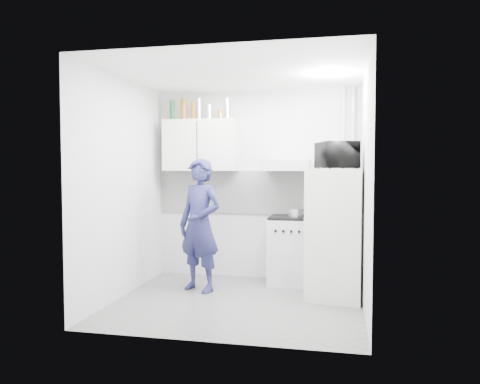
# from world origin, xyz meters

# --- Properties ---
(floor) EXTENTS (2.80, 2.80, 0.00)m
(floor) POSITION_xyz_m (0.00, 0.00, 0.00)
(floor) COLOR #5A5A5A
(floor) RESTS_ON ground
(ceiling) EXTENTS (2.80, 2.80, 0.00)m
(ceiling) POSITION_xyz_m (0.00, 0.00, 2.60)
(ceiling) COLOR white
(ceiling) RESTS_ON wall_back
(wall_back) EXTENTS (2.80, 0.00, 2.80)m
(wall_back) POSITION_xyz_m (0.00, 1.25, 1.30)
(wall_back) COLOR silver
(wall_back) RESTS_ON floor
(wall_left) EXTENTS (0.00, 2.60, 2.60)m
(wall_left) POSITION_xyz_m (-1.40, 0.00, 1.30)
(wall_left) COLOR silver
(wall_left) RESTS_ON floor
(wall_right) EXTENTS (0.00, 2.60, 2.60)m
(wall_right) POSITION_xyz_m (1.40, 0.00, 1.30)
(wall_right) COLOR silver
(wall_right) RESTS_ON floor
(person) EXTENTS (0.71, 0.60, 1.65)m
(person) POSITION_xyz_m (-0.57, 0.41, 0.83)
(person) COLOR #20214C
(person) RESTS_ON floor
(stove) EXTENTS (0.54, 0.54, 0.86)m
(stove) POSITION_xyz_m (0.49, 1.00, 0.43)
(stove) COLOR #BBBBBB
(stove) RESTS_ON floor
(fridge) EXTENTS (0.72, 0.72, 1.53)m
(fridge) POSITION_xyz_m (1.10, 0.41, 0.76)
(fridge) COLOR white
(fridge) RESTS_ON floor
(stove_top) EXTENTS (0.52, 0.52, 0.03)m
(stove_top) POSITION_xyz_m (0.49, 1.00, 0.88)
(stove_top) COLOR black
(stove_top) RESTS_ON stove
(saucepan) EXTENTS (0.19, 0.19, 0.11)m
(saucepan) POSITION_xyz_m (0.57, 0.99, 0.95)
(saucepan) COLOR silver
(saucepan) RESTS_ON stove_top
(microwave) EXTENTS (0.66, 0.55, 0.31)m
(microwave) POSITION_xyz_m (1.10, 0.41, 1.68)
(microwave) COLOR black
(microwave) RESTS_ON fridge
(bottle_a) EXTENTS (0.07, 0.07, 0.28)m
(bottle_a) POSITION_xyz_m (-1.16, 1.07, 2.34)
(bottle_a) COLOR #144C1E
(bottle_a) RESTS_ON upper_cabinet
(bottle_b) EXTENTS (0.08, 0.08, 0.30)m
(bottle_b) POSITION_xyz_m (-0.99, 1.07, 2.35)
(bottle_b) COLOR brown
(bottle_b) RESTS_ON upper_cabinet
(bottle_c) EXTENTS (0.06, 0.06, 0.26)m
(bottle_c) POSITION_xyz_m (-0.85, 1.07, 2.33)
(bottle_c) COLOR brown
(bottle_c) RESTS_ON upper_cabinet
(bottle_d) EXTENTS (0.07, 0.07, 0.30)m
(bottle_d) POSITION_xyz_m (-0.77, 1.07, 2.35)
(bottle_d) COLOR silver
(bottle_d) RESTS_ON upper_cabinet
(canister_a) EXTENTS (0.08, 0.08, 0.20)m
(canister_a) POSITION_xyz_m (-0.63, 1.07, 2.30)
(canister_a) COLOR silver
(canister_a) RESTS_ON upper_cabinet
(canister_b) EXTENTS (0.07, 0.07, 0.14)m
(canister_b) POSITION_xyz_m (-0.47, 1.07, 2.27)
(canister_b) COLOR brown
(canister_b) RESTS_ON upper_cabinet
(bottle_e) EXTENTS (0.07, 0.07, 0.29)m
(bottle_e) POSITION_xyz_m (-0.38, 1.07, 2.34)
(bottle_e) COLOR silver
(bottle_e) RESTS_ON upper_cabinet
(upper_cabinet) EXTENTS (1.00, 0.35, 0.70)m
(upper_cabinet) POSITION_xyz_m (-0.75, 1.07, 1.85)
(upper_cabinet) COLOR white
(upper_cabinet) RESTS_ON wall_back
(range_hood) EXTENTS (0.60, 0.50, 0.14)m
(range_hood) POSITION_xyz_m (0.45, 1.00, 1.57)
(range_hood) COLOR #BBBBBB
(range_hood) RESTS_ON wall_back
(backsplash) EXTENTS (2.74, 0.03, 0.60)m
(backsplash) POSITION_xyz_m (0.00, 1.24, 1.20)
(backsplash) COLOR white
(backsplash) RESTS_ON wall_back
(pipe_a) EXTENTS (0.05, 0.05, 2.60)m
(pipe_a) POSITION_xyz_m (1.30, 1.17, 1.30)
(pipe_a) COLOR #BBBBBB
(pipe_a) RESTS_ON floor
(pipe_b) EXTENTS (0.04, 0.04, 2.60)m
(pipe_b) POSITION_xyz_m (1.18, 1.17, 1.30)
(pipe_b) COLOR #BBBBBB
(pipe_b) RESTS_ON floor
(ceiling_spot_fixture) EXTENTS (0.10, 0.10, 0.02)m
(ceiling_spot_fixture) POSITION_xyz_m (1.00, 0.20, 2.57)
(ceiling_spot_fixture) COLOR white
(ceiling_spot_fixture) RESTS_ON ceiling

